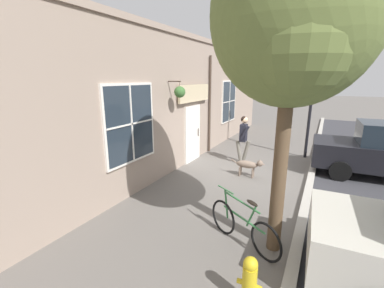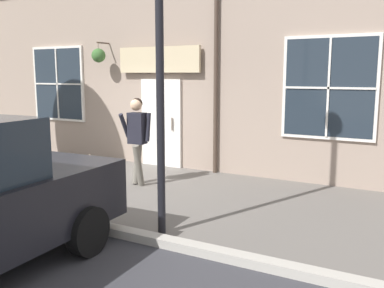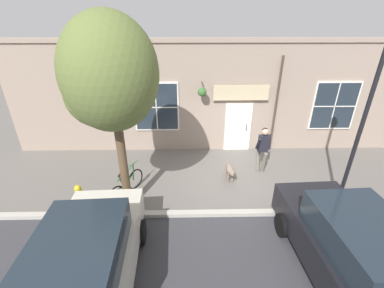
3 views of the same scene
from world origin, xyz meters
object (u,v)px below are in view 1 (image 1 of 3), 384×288
(pedestrian_walking, at_px, (243,135))
(street_tree_by_curb, at_px, (295,20))
(street_lamp, at_px, (315,68))
(fire_hydrant, at_px, (249,281))
(dog_on_leash, at_px, (249,165))
(leaning_bicycle, at_px, (243,226))

(pedestrian_walking, relative_size, street_tree_by_curb, 0.32)
(street_lamp, bearing_deg, street_tree_by_curb, -90.03)
(pedestrian_walking, height_order, fire_hydrant, pedestrian_walking)
(dog_on_leash, height_order, street_lamp, street_lamp)
(leaning_bicycle, bearing_deg, dog_on_leash, 103.76)
(dog_on_leash, xyz_separation_m, fire_hydrant, (1.33, -4.75, -0.01))
(pedestrian_walking, distance_m, street_tree_by_curb, 5.75)
(street_lamp, distance_m, fire_hydrant, 8.42)
(dog_on_leash, bearing_deg, street_tree_by_curb, -66.97)
(dog_on_leash, relative_size, street_lamp, 0.21)
(dog_on_leash, bearing_deg, leaning_bicycle, -76.24)
(street_tree_by_curb, height_order, street_lamp, street_tree_by_curb)
(street_lamp, bearing_deg, leaning_bicycle, -95.07)
(dog_on_leash, xyz_separation_m, leaning_bicycle, (0.85, -3.45, -0.02))
(pedestrian_walking, distance_m, dog_on_leash, 1.52)
(pedestrian_walking, xyz_separation_m, fire_hydrant, (1.92, -5.98, -0.67))
(street_tree_by_curb, relative_size, leaning_bicycle, 3.43)
(pedestrian_walking, bearing_deg, street_lamp, 43.04)
(pedestrian_walking, distance_m, fire_hydrant, 6.32)
(pedestrian_walking, relative_size, street_lamp, 0.33)
(pedestrian_walking, xyz_separation_m, street_tree_by_curb, (2.01, -4.59, 2.83))
(street_tree_by_curb, height_order, leaning_bicycle, street_tree_by_curb)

